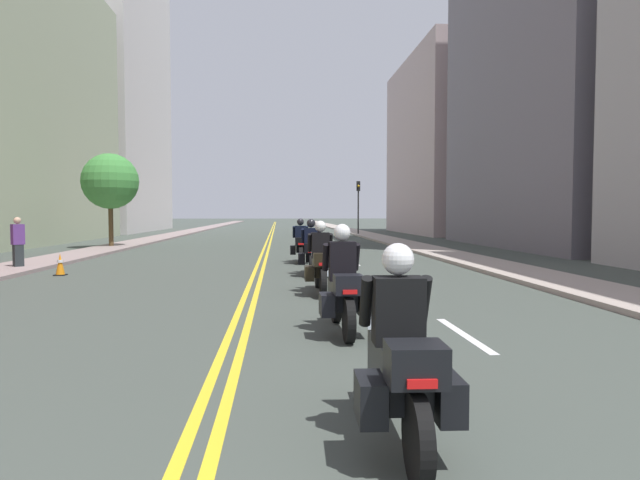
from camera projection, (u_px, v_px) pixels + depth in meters
name	position (u px, v px, depth m)	size (l,w,h in m)	color
ground_plane	(271.00, 234.00, 47.84)	(264.00, 264.00, 0.00)	#3F4640
sidewalk_left	(180.00, 234.00, 47.24)	(2.09, 144.00, 0.12)	gray
sidewalk_right	(360.00, 233.00, 48.44)	(2.09, 144.00, 0.12)	#A4978D
centreline_yellow_inner	(270.00, 234.00, 47.83)	(0.12, 132.00, 0.01)	yellow
centreline_yellow_outer	(273.00, 234.00, 47.85)	(0.12, 132.00, 0.01)	yellow
lane_dashes_white	(331.00, 247.00, 29.18)	(0.14, 56.40, 0.01)	silver
building_left_1	(10.00, 100.00, 33.43)	(7.26, 19.83, 17.46)	#98A283
building_right_1	(562.00, 31.00, 29.19)	(7.47, 16.14, 23.06)	slate
building_left_2	(116.00, 90.00, 54.96)	(7.19, 19.91, 28.37)	beige
building_right_2	(444.00, 147.00, 49.15)	(6.83, 17.75, 15.57)	#B7A0A0
motorcycle_0	(400.00, 363.00, 4.32)	(0.77, 2.18, 1.60)	black
motorcycle_1	(343.00, 290.00, 8.33)	(0.77, 2.12, 1.67)	black
motorcycle_2	(321.00, 264.00, 12.46)	(0.76, 2.25, 1.66)	black
motorcycle_3	(311.00, 252.00, 16.18)	(0.78, 2.24, 1.66)	black
motorcycle_4	(300.00, 245.00, 20.19)	(0.77, 2.28, 1.64)	black
traffic_cone_0	(60.00, 264.00, 16.09)	(0.32, 0.32, 0.66)	black
traffic_light_far	(358.00, 198.00, 45.22)	(0.28, 0.38, 4.46)	black
pedestrian_2	(18.00, 243.00, 17.54)	(0.41, 0.41, 1.71)	#242B2D
street_tree_0	(110.00, 181.00, 28.39)	(2.88, 2.88, 4.93)	#4C3B21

